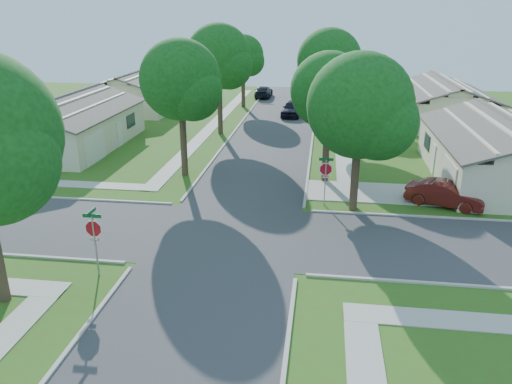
{
  "coord_description": "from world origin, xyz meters",
  "views": [
    {
      "loc": [
        4.41,
        -22.25,
        10.63
      ],
      "look_at": [
        1.11,
        1.99,
        1.6
      ],
      "focal_mm": 35.0,
      "sensor_mm": 36.0,
      "label": 1
    }
  ],
  "objects": [
    {
      "name": "driveway",
      "position": [
        7.9,
        7.1,
        0.03
      ],
      "size": [
        8.8,
        3.6,
        0.05
      ],
      "primitive_type": "cube",
      "color": "#9E9B91",
      "rests_on": "ground"
    },
    {
      "name": "tree_w_near",
      "position": [
        -4.64,
        9.01,
        6.12
      ],
      "size": [
        5.38,
        5.2,
        8.97
      ],
      "color": "#38281C",
      "rests_on": "ground"
    },
    {
      "name": "sidewalk_ne",
      "position": [
        6.1,
        26.0,
        0.02
      ],
      "size": [
        1.2,
        40.0,
        0.04
      ],
      "primitive_type": "cube",
      "color": "#9E9B91",
      "rests_on": "ground"
    },
    {
      "name": "tree_e_near",
      "position": [
        4.75,
        9.01,
        5.64
      ],
      "size": [
        4.97,
        4.8,
        8.28
      ],
      "color": "#38281C",
      "rests_on": "ground"
    },
    {
      "name": "house_ne_near",
      "position": [
        15.99,
        11.0,
        1.52
      ],
      "size": [
        8.42,
        13.6,
        4.23
      ],
      "color": "beige",
      "rests_on": "ground"
    },
    {
      "name": "ground",
      "position": [
        0.0,
        0.0,
        0.0
      ],
      "size": [
        100.0,
        100.0,
        0.0
      ],
      "primitive_type": "plane",
      "color": "#3A5B19",
      "rests_on": "ground"
    },
    {
      "name": "house_ne_far",
      "position": [
        15.99,
        29.0,
        1.52
      ],
      "size": [
        8.42,
        13.6,
        4.23
      ],
      "color": "beige",
      "rests_on": "ground"
    },
    {
      "name": "tree_e_far",
      "position": [
        4.75,
        34.01,
        5.98
      ],
      "size": [
        5.17,
        5.0,
        8.72
      ],
      "color": "#38281C",
      "rests_on": "ground"
    },
    {
      "name": "tree_w_mid",
      "position": [
        -4.64,
        21.01,
        6.49
      ],
      "size": [
        5.8,
        5.6,
        9.56
      ],
      "color": "#38281C",
      "rests_on": "ground"
    },
    {
      "name": "car_curb_west",
      "position": [
        -3.2,
        40.94,
        0.69
      ],
      "size": [
        1.99,
        4.79,
        1.38
      ],
      "primitive_type": "imported",
      "rotation": [
        0.0,
        0.0,
        3.13
      ],
      "color": "black",
      "rests_on": "ground"
    },
    {
      "name": "tree_w_far",
      "position": [
        -4.65,
        34.01,
        5.51
      ],
      "size": [
        4.76,
        4.6,
        8.04
      ],
      "color": "#38281C",
      "rests_on": "ground"
    },
    {
      "name": "stop_sign_ne",
      "position": [
        4.7,
        4.7,
        2.03
      ],
      "size": [
        1.05,
        0.8,
        2.98
      ],
      "color": "gray",
      "rests_on": "ground"
    },
    {
      "name": "road_ns",
      "position": [
        0.0,
        0.0,
        0.0
      ],
      "size": [
        7.0,
        100.0,
        0.02
      ],
      "primitive_type": "cube",
      "color": "#333335",
      "rests_on": "ground"
    },
    {
      "name": "car_driveway",
      "position": [
        11.5,
        5.5,
        0.71
      ],
      "size": [
        4.57,
        2.99,
        1.42
      ],
      "primitive_type": "imported",
      "rotation": [
        0.0,
        0.0,
        1.19
      ],
      "color": "#5B1712",
      "rests_on": "ground"
    },
    {
      "name": "stop_sign_sw",
      "position": [
        -4.7,
        -4.7,
        2.03
      ],
      "size": [
        1.05,
        0.8,
        2.98
      ],
      "color": "gray",
      "rests_on": "ground"
    },
    {
      "name": "sidewalk_nw",
      "position": [
        -6.1,
        26.0,
        0.02
      ],
      "size": [
        1.2,
        40.0,
        0.04
      ],
      "primitive_type": "cube",
      "color": "#9E9B91",
      "rests_on": "ground"
    },
    {
      "name": "tree_ne_corner",
      "position": [
        6.36,
        4.21,
        5.59
      ],
      "size": [
        5.8,
        5.6,
        8.66
      ],
      "color": "#38281C",
      "rests_on": "ground"
    },
    {
      "name": "tree_e_mid",
      "position": [
        4.76,
        21.01,
        6.25
      ],
      "size": [
        5.59,
        5.4,
        9.21
      ],
      "color": "#38281C",
      "rests_on": "ground"
    },
    {
      "name": "house_nw_near",
      "position": [
        -15.99,
        15.0,
        1.52
      ],
      "size": [
        8.42,
        13.6,
        4.23
      ],
      "color": "beige",
      "rests_on": "ground"
    },
    {
      "name": "car_curb_east",
      "position": [
        1.2,
        29.68,
        0.8
      ],
      "size": [
        2.42,
        4.9,
        1.61
      ],
      "primitive_type": "imported",
      "rotation": [
        0.0,
        0.0,
        -0.11
      ],
      "color": "black",
      "rests_on": "ground"
    },
    {
      "name": "house_nw_far",
      "position": [
        -15.99,
        32.0,
        1.52
      ],
      "size": [
        8.42,
        13.6,
        4.23
      ],
      "color": "beige",
      "rests_on": "ground"
    }
  ]
}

